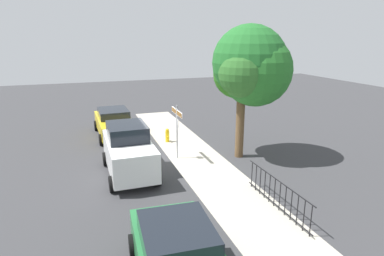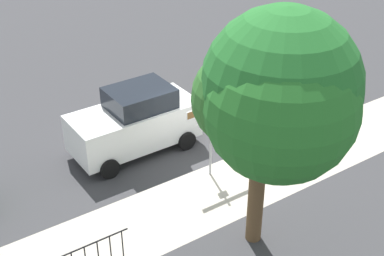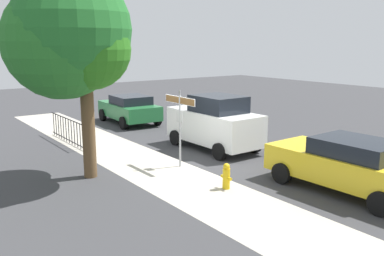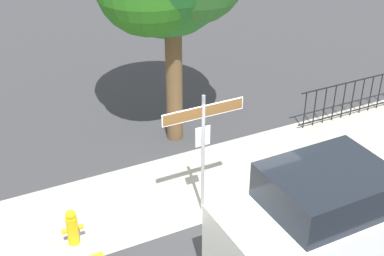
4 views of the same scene
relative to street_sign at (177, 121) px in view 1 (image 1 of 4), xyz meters
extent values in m
plane|color=#38383A|center=(-0.14, -0.40, -1.89)|extent=(60.00, 60.00, 0.00)
cube|color=#B1A99A|center=(1.86, 0.90, -1.89)|extent=(24.00, 2.60, 0.00)
cylinder|color=#9EA0A5|center=(0.00, 0.00, -0.56)|extent=(0.07, 0.07, 2.67)
cube|color=brown|center=(0.00, 0.00, 0.43)|extent=(1.69, 0.02, 0.22)
cube|color=white|center=(0.00, 0.00, 0.43)|extent=(1.72, 0.02, 0.25)
cube|color=silver|center=(0.00, 0.02, -0.12)|extent=(0.32, 0.02, 0.42)
cylinder|color=brown|center=(0.76, 2.98, -0.35)|extent=(0.41, 0.41, 3.08)
sphere|color=#276B19|center=(0.19, 3.04, 2.16)|extent=(2.39, 2.39, 2.39)
sphere|color=#2D6727|center=(1.23, 2.80, 2.33)|extent=(2.31, 2.31, 2.31)
sphere|color=#216627|center=(0.65, 3.40, 2.73)|extent=(3.54, 3.54, 3.54)
sphere|color=#256C26|center=(0.84, 3.65, 2.38)|extent=(3.43, 3.43, 3.43)
cube|color=yellow|center=(-4.86, -2.50, -1.18)|extent=(4.68, 2.06, 0.79)
cube|color=black|center=(-5.14, -2.51, -0.55)|extent=(2.27, 1.75, 0.47)
cylinder|color=black|center=(-3.32, -1.49, -1.57)|extent=(0.65, 0.24, 0.64)
cylinder|color=black|center=(-3.26, -3.40, -1.57)|extent=(0.65, 0.24, 0.64)
cylinder|color=black|center=(-6.46, -1.59, -1.57)|extent=(0.65, 0.24, 0.64)
cylinder|color=black|center=(-6.40, -3.50, -1.57)|extent=(0.65, 0.24, 0.64)
cube|color=white|center=(1.23, -2.51, -0.96)|extent=(4.19, 1.83, 1.23)
cube|color=black|center=(0.98, -2.52, -0.02)|extent=(2.02, 1.60, 0.65)
cylinder|color=black|center=(2.65, -1.60, -1.57)|extent=(0.64, 0.22, 0.64)
cylinder|color=black|center=(2.66, -3.40, -1.57)|extent=(0.64, 0.22, 0.64)
cylinder|color=black|center=(-0.19, -1.62, -1.57)|extent=(0.64, 0.22, 0.64)
cylinder|color=black|center=(-0.18, -3.42, -1.57)|extent=(0.64, 0.22, 0.64)
cube|color=black|center=(8.02, -2.36, -0.62)|extent=(2.08, 1.79, 0.44)
cylinder|color=black|center=(6.91, -1.34, -1.57)|extent=(0.65, 0.26, 0.64)
cylinder|color=black|center=(6.81, -3.25, -1.57)|extent=(0.65, 0.26, 0.64)
cylinder|color=black|center=(5.81, 1.90, -0.84)|extent=(3.90, 0.04, 0.04)
cylinder|color=black|center=(5.81, 1.90, -1.77)|extent=(3.90, 0.04, 0.04)
cylinder|color=black|center=(4.03, 1.90, -1.37)|extent=(0.03, 0.03, 1.05)
cylinder|color=black|center=(4.35, 1.90, -1.37)|extent=(0.03, 0.03, 1.05)
cylinder|color=black|center=(4.68, 1.90, -1.37)|extent=(0.03, 0.03, 1.05)
cylinder|color=black|center=(5.00, 1.90, -1.37)|extent=(0.03, 0.03, 1.05)
cylinder|color=black|center=(5.32, 1.90, -1.37)|extent=(0.03, 0.03, 1.05)
cylinder|color=black|center=(5.65, 1.90, -1.37)|extent=(0.03, 0.03, 1.05)
cylinder|color=black|center=(5.97, 1.90, -1.37)|extent=(0.03, 0.03, 1.05)
cylinder|color=black|center=(6.30, 1.90, -1.37)|extent=(0.03, 0.03, 1.05)
cylinder|color=black|center=(6.62, 1.90, -1.37)|extent=(0.03, 0.03, 1.05)
cylinder|color=black|center=(6.95, 1.90, -1.37)|extent=(0.03, 0.03, 1.05)
cylinder|color=black|center=(7.27, 1.90, -1.37)|extent=(0.03, 0.03, 1.05)
cylinder|color=black|center=(7.60, 1.90, -1.37)|extent=(0.03, 0.03, 1.05)
cylinder|color=yellow|center=(-2.69, 0.20, -1.58)|extent=(0.22, 0.22, 0.62)
sphere|color=yellow|center=(-2.69, 0.20, -1.21)|extent=(0.20, 0.20, 0.20)
cylinder|color=yellow|center=(-2.85, 0.20, -1.55)|extent=(0.10, 0.09, 0.09)
cylinder|color=yellow|center=(-2.53, 0.20, -1.55)|extent=(0.10, 0.09, 0.09)
camera|label=1|loc=(14.60, -4.22, 3.92)|focal=30.66mm
camera|label=2|loc=(8.21, 11.07, 7.93)|focal=50.75mm
camera|label=3|loc=(-11.58, 7.96, 2.35)|focal=39.11mm
camera|label=4|loc=(-4.13, -7.80, 5.06)|focal=49.43mm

